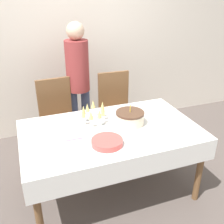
% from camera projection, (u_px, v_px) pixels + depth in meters
% --- Properties ---
extents(ground_plane, '(12.00, 12.00, 0.00)m').
position_uv_depth(ground_plane, '(111.00, 189.00, 2.77)').
color(ground_plane, '#564C47').
extents(wall_back, '(8.00, 0.05, 2.70)m').
position_uv_depth(wall_back, '(71.00, 35.00, 3.47)').
color(wall_back, silver).
rests_on(wall_back, ground_plane).
extents(dining_table, '(1.65, 0.99, 0.72)m').
position_uv_depth(dining_table, '(111.00, 138.00, 2.50)').
color(dining_table, white).
rests_on(dining_table, ground_plane).
extents(dining_chair_far_left, '(0.45, 0.45, 0.98)m').
position_uv_depth(dining_chair_far_left, '(58.00, 116.00, 3.11)').
color(dining_chair_far_left, brown).
rests_on(dining_chair_far_left, ground_plane).
extents(dining_chair_far_right, '(0.44, 0.44, 0.98)m').
position_uv_depth(dining_chair_far_right, '(116.00, 107.00, 3.34)').
color(dining_chair_far_right, brown).
rests_on(dining_chair_far_right, ground_plane).
extents(birthday_cake, '(0.28, 0.28, 0.20)m').
position_uv_depth(birthday_cake, '(130.00, 118.00, 2.53)').
color(birthday_cake, beige).
rests_on(birthday_cake, dining_table).
extents(champagne_tray, '(0.37, 0.37, 0.18)m').
position_uv_depth(champagne_tray, '(94.00, 114.00, 2.55)').
color(champagne_tray, silver).
rests_on(champagne_tray, dining_table).
extents(plate_stack_main, '(0.27, 0.27, 0.05)m').
position_uv_depth(plate_stack_main, '(107.00, 142.00, 2.21)').
color(plate_stack_main, '#CC4C47').
rests_on(plate_stack_main, dining_table).
extents(cake_knife, '(0.30, 0.08, 0.00)m').
position_uv_depth(cake_knife, '(141.00, 134.00, 2.38)').
color(cake_knife, silver).
rests_on(cake_knife, dining_table).
extents(fork_pile, '(0.17, 0.07, 0.02)m').
position_uv_depth(fork_pile, '(77.00, 145.00, 2.20)').
color(fork_pile, silver).
rests_on(fork_pile, dining_table).
extents(napkin_pile, '(0.15, 0.15, 0.01)m').
position_uv_depth(napkin_pile, '(72.00, 136.00, 2.34)').
color(napkin_pile, pink).
rests_on(napkin_pile, dining_table).
extents(person_standing, '(0.28, 0.28, 1.59)m').
position_uv_depth(person_standing, '(78.00, 76.00, 3.19)').
color(person_standing, '#3F4C72').
rests_on(person_standing, ground_plane).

